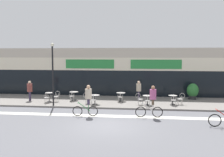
{
  "coord_description": "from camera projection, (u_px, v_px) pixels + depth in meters",
  "views": [
    {
      "loc": [
        1.98,
        -14.28,
        3.99
      ],
      "look_at": [
        -0.41,
        5.45,
        2.18
      ],
      "focal_mm": 42.0,
      "sensor_mm": 36.0,
      "label": 1
    }
  ],
  "objects": [
    {
      "name": "cafe_chair_1_near",
      "position": [
        72.0,
        95.0,
        21.7
      ],
      "size": [
        0.44,
        0.59,
        0.9
      ],
      "rotation": [
        0.0,
        0.0,
        1.68
      ],
      "color": "#B7B2AD",
      "rests_on": "sidewalk_slab"
    },
    {
      "name": "lamp_post",
      "position": [
        53.0,
        69.0,
        19.82
      ],
      "size": [
        0.26,
        0.26,
        4.75
      ],
      "color": "black",
      "rests_on": "sidewalk_slab"
    },
    {
      "name": "ground_plane",
      "position": [
        108.0,
        126.0,
        14.72
      ],
      "size": [
        120.0,
        120.0,
        0.0
      ],
      "primitive_type": "plane",
      "color": "#5B5B60"
    },
    {
      "name": "cafe_chair_0_near",
      "position": [
        47.0,
        97.0,
        20.97
      ],
      "size": [
        0.4,
        0.57,
        0.9
      ],
      "rotation": [
        0.0,
        0.0,
        1.57
      ],
      "color": "#B7B2AD",
      "rests_on": "sidewalk_slab"
    },
    {
      "name": "bike_lane_stripe",
      "position": [
        113.0,
        116.0,
        17.05
      ],
      "size": [
        36.0,
        0.7,
        0.01
      ],
      "primitive_type": "cube",
      "color": "silver",
      "rests_on": "ground"
    },
    {
      "name": "pedestrian_near_end",
      "position": [
        30.0,
        89.0,
        21.99
      ],
      "size": [
        0.51,
        0.51,
        1.69
      ],
      "rotation": [
        0.0,
        0.0,
        3.33
      ],
      "color": "#382D47",
      "rests_on": "sidewalk_slab"
    },
    {
      "name": "cafe_chair_4_near",
      "position": [
        148.0,
        100.0,
        19.55
      ],
      "size": [
        0.42,
        0.58,
        0.9
      ],
      "rotation": [
        0.0,
        0.0,
        1.52
      ],
      "color": "#B7B2AD",
      "rests_on": "sidewalk_slab"
    },
    {
      "name": "cafe_chair_2_side",
      "position": [
        87.0,
        98.0,
        20.55
      ],
      "size": [
        0.59,
        0.42,
        0.9
      ],
      "rotation": [
        0.0,
        0.0,
        -0.06
      ],
      "color": "#B7B2AD",
      "rests_on": "sidewalk_slab"
    },
    {
      "name": "planter_pot",
      "position": [
        193.0,
        91.0,
        22.73
      ],
      "size": [
        1.0,
        1.0,
        1.39
      ],
      "color": "#232326",
      "rests_on": "sidewalk_slab"
    },
    {
      "name": "cafe_chair_5_near",
      "position": [
        174.0,
        99.0,
        19.79
      ],
      "size": [
        0.45,
        0.6,
        0.9
      ],
      "rotation": [
        0.0,
        0.0,
        1.45
      ],
      "color": "#B7B2AD",
      "rests_on": "sidewalk_slab"
    },
    {
      "name": "cyclist_2",
      "position": [
        152.0,
        100.0,
        16.62
      ],
      "size": [
        1.76,
        0.51,
        2.04
      ],
      "rotation": [
        0.0,
        0.0,
        3.21
      ],
      "color": "black",
      "rests_on": "ground"
    },
    {
      "name": "cafe_chair_5_side",
      "position": [
        181.0,
        98.0,
        20.34
      ],
      "size": [
        0.59,
        0.44,
        0.9
      ],
      "rotation": [
        0.0,
        0.0,
        3.26
      ],
      "color": "#B7B2AD",
      "rests_on": "sidewalk_slab"
    },
    {
      "name": "storefront_facade",
      "position": [
        124.0,
        72.0,
        26.33
      ],
      "size": [
        40.0,
        4.06,
        4.62
      ],
      "color": "#B2A899",
      "rests_on": "ground"
    },
    {
      "name": "bistro_table_1",
      "position": [
        74.0,
        94.0,
        22.32
      ],
      "size": [
        0.75,
        0.75,
        0.72
      ],
      "color": "black",
      "rests_on": "sidewalk_slab"
    },
    {
      "name": "bistro_table_2",
      "position": [
        95.0,
        98.0,
        20.47
      ],
      "size": [
        0.76,
        0.76,
        0.73
      ],
      "color": "black",
      "rests_on": "sidewalk_slab"
    },
    {
      "name": "cyclist_0",
      "position": [
        88.0,
        98.0,
        16.96
      ],
      "size": [
        1.66,
        0.52,
        2.04
      ],
      "rotation": [
        0.0,
        0.0,
        3.22
      ],
      "color": "black",
      "rests_on": "ground"
    },
    {
      "name": "bistro_table_5",
      "position": [
        173.0,
        98.0,
        20.41
      ],
      "size": [
        0.68,
        0.68,
        0.71
      ],
      "color": "black",
      "rests_on": "sidewalk_slab"
    },
    {
      "name": "cafe_chair_2_near",
      "position": [
        93.0,
        99.0,
        19.85
      ],
      "size": [
        0.42,
        0.59,
        0.9
      ],
      "rotation": [
        0.0,
        0.0,
        1.63
      ],
      "color": "#B7B2AD",
      "rests_on": "sidewalk_slab"
    },
    {
      "name": "sidewalk_slab",
      "position": [
        119.0,
        102.0,
        21.88
      ],
      "size": [
        40.0,
        5.5,
        0.12
      ],
      "primitive_type": "cube",
      "color": "slate",
      "rests_on": "ground"
    },
    {
      "name": "bistro_table_3",
      "position": [
        121.0,
        95.0,
        21.84
      ],
      "size": [
        0.76,
        0.76,
        0.71
      ],
      "color": "black",
      "rests_on": "sidewalk_slab"
    },
    {
      "name": "bistro_table_4",
      "position": [
        147.0,
        98.0,
        20.16
      ],
      "size": [
        0.74,
        0.74,
        0.74
      ],
      "color": "black",
      "rests_on": "sidewalk_slab"
    },
    {
      "name": "pedestrian_far_end",
      "position": [
        139.0,
        89.0,
        22.5
      ],
      "size": [
        0.48,
        0.48,
        1.63
      ],
      "rotation": [
        0.0,
        0.0,
        3.29
      ],
      "color": "#382D47",
      "rests_on": "sidewalk_slab"
    },
    {
      "name": "cafe_chair_3_near",
      "position": [
        120.0,
        96.0,
        21.22
      ],
      "size": [
        0.4,
        0.58,
        0.9
      ],
      "rotation": [
        0.0,
        0.0,
        1.58
      ],
      "color": "#B7B2AD",
      "rests_on": "sidewalk_slab"
    },
    {
      "name": "cafe_chair_0_side",
      "position": [
        57.0,
        96.0,
        21.51
      ],
      "size": [
        0.6,
        0.45,
        0.9
      ],
      "rotation": [
        0.0,
        0.0,
        3.01
      ],
      "color": "#B7B2AD",
      "rests_on": "sidewalk_slab"
    },
    {
      "name": "bistro_table_0",
      "position": [
        49.0,
        95.0,
        21.59
      ],
      "size": [
        0.66,
        0.66,
        0.75
      ],
      "color": "black",
      "rests_on": "sidewalk_slab"
    },
    {
      "name": "cafe_chair_4_side",
      "position": [
        139.0,
        98.0,
        20.24
      ],
      "size": [
        0.59,
        0.42,
        0.9
      ],
      "rotation": [
        0.0,
        0.0,
        0.06
      ],
      "color": "#B7B2AD",
      "rests_on": "sidewalk_slab"
    }
  ]
}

